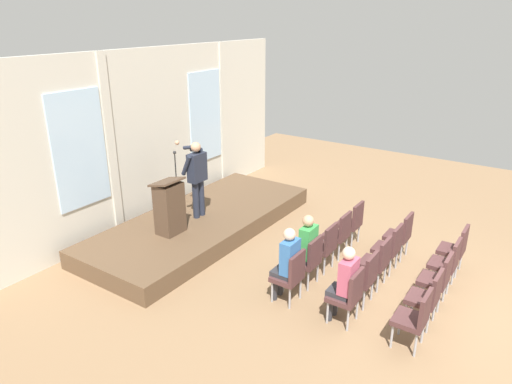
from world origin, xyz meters
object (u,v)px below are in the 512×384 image
chair_r0_c3 (339,232)px  chair_r1_c3 (390,246)px  mic_stand (178,206)px  chair_r0_c4 (352,221)px  audience_r0_c0 (287,261)px  audience_r1_c0 (345,281)px  chair_r1_c1 (364,275)px  audience_r0_c1 (305,246)px  chair_r2_c1 (428,295)px  chair_r2_c2 (438,277)px  chair_r0_c0 (291,274)px  chair_r0_c1 (309,258)px  chair_r2_c3 (448,261)px  speaker (197,174)px  chair_r1_c0 (349,294)px  chair_r1_c4 (401,233)px  chair_r2_c4 (456,247)px  chair_r0_c2 (325,244)px  chair_r2_c0 (416,316)px  lectern (169,207)px  chair_r1_c2 (378,260)px

chair_r0_c3 → chair_r1_c3: 1.02m
mic_stand → chair_r0_c4: bearing=-61.8°
mic_stand → audience_r0_c0: bearing=-104.1°
audience_r1_c0 → chair_r1_c1: size_ratio=1.40×
audience_r0_c1 → chair_r2_c1: size_ratio=1.43×
audience_r0_c0 → chair_r2_c2: size_ratio=1.44×
chair_r2_c1 → chair_r0_c0: bearing=107.3°
chair_r0_c1 → chair_r2_c3: size_ratio=1.00×
chair_r0_c4 → speaker: bearing=113.6°
chair_r1_c0 → chair_r1_c1: 0.63m
chair_r1_c4 → chair_r2_c1: (-1.90, -1.02, 0.00)m
chair_r2_c4 → chair_r0_c0: bearing=141.2°
speaker → chair_r1_c3: 4.21m
chair_r0_c2 → chair_r2_c0: size_ratio=1.00×
speaker → mic_stand: speaker is taller
chair_r0_c0 → speaker: bearing=68.3°
chair_r0_c2 → chair_r1_c0: 1.63m
mic_stand → chair_r1_c4: 4.62m
audience_r0_c1 → chair_r1_c0: (-0.63, -1.10, -0.21)m
chair_r2_c1 → lectern: bearing=94.1°
audience_r0_c0 → chair_r0_c1: bearing=-7.2°
audience_r1_c0 → chair_r2_c0: size_ratio=1.40×
chair_r0_c0 → chair_r1_c2: 1.63m
speaker → mic_stand: (-0.41, 0.20, -0.64)m
chair_r1_c2 → chair_r2_c4: 1.63m
chair_r0_c4 → chair_r1_c2: bearing=-141.2°
chair_r0_c2 → chair_r2_c3: 2.14m
audience_r0_c0 → chair_r0_c0: bearing=-90.0°
chair_r0_c4 → chair_r1_c4: 1.02m
audience_r0_c0 → chair_r1_c3: 2.21m
chair_r1_c1 → chair_r2_c1: (0.00, -1.02, 0.00)m
chair_r0_c2 → chair_r2_c3: bearing=-72.7°
chair_r1_c4 → chair_r2_c0: same height
chair_r0_c1 → chair_r0_c4: same height
chair_r1_c2 → chair_r2_c3: 1.20m
chair_r2_c1 → chair_r1_c1: bearing=90.0°
audience_r0_c0 → chair_r2_c4: audience_r0_c0 is taller
chair_r0_c3 → chair_r1_c1: bearing=-141.2°
chair_r0_c3 → chair_r2_c3: same height
chair_r1_c4 → chair_r0_c0: bearing=158.1°
mic_stand → audience_r0_c1: mic_stand is taller
chair_r1_c3 → chair_r2_c1: 1.63m
chair_r1_c0 → chair_r2_c1: size_ratio=1.00×
mic_stand → chair_r0_c2: mic_stand is taller
chair_r0_c3 → chair_r0_c4: size_ratio=1.00×
audience_r1_c0 → chair_r1_c2: size_ratio=1.40×
chair_r0_c2 → chair_r2_c2: 2.04m
chair_r0_c3 → chair_r1_c2: same height
chair_r2_c4 → chair_r2_c3: bearing=180.0°
audience_r0_c0 → chair_r0_c3: audience_r0_c0 is taller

